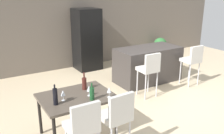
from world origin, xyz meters
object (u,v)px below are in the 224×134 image
bar_chair_middle (193,59)px  kitchen_island (148,65)px  dining_chair_far (117,115)px  refrigerator (87,39)px  wine_glass_far (89,89)px  bar_chair_left (149,68)px  wine_bottle_near (84,83)px  wine_glass_middle (63,93)px  wine_bottle_corner (55,96)px  wine_glass_right (109,90)px  dining_table (77,100)px  dining_chair_near (83,125)px  potted_plant (160,45)px  wine_bottle_left (92,93)px

bar_chair_middle → kitchen_island: bearing=134.0°
dining_chair_far → refrigerator: refrigerator is taller
bar_chair_middle → wine_glass_far: size_ratio=6.03×
bar_chair_left → wine_bottle_near: bar_chair_left is taller
bar_chair_middle → wine_glass_middle: 3.74m
bar_chair_middle → dining_chair_far: size_ratio=1.00×
kitchen_island → wine_bottle_near: 2.75m
bar_chair_left → wine_glass_far: bar_chair_left is taller
dining_chair_far → refrigerator: 4.31m
kitchen_island → refrigerator: bearing=116.5°
wine_bottle_corner → wine_glass_right: (0.82, -0.19, -0.01)m
dining_table → dining_chair_far: 0.85m
wine_glass_right → refrigerator: 3.79m
kitchen_island → dining_chair_near: bearing=-142.5°
bar_chair_left → wine_bottle_near: 1.86m
dining_chair_far → wine_glass_right: (0.16, 0.49, 0.17)m
bar_chair_left → kitchen_island: bearing=52.4°
bar_chair_middle → wine_glass_middle: size_ratio=6.03×
dining_chair_near → wine_glass_right: bearing=35.4°
dining_table → dining_chair_far: bearing=-71.8°
wine_glass_far → wine_glass_right: bearing=-41.3°
wine_bottle_corner → refrigerator: refrigerator is taller
bar_chair_middle → potted_plant: 2.91m
refrigerator → potted_plant: 3.00m
bar_chair_left → wine_bottle_near: bearing=-166.3°
wine_glass_middle → bar_chair_left: bearing=16.5°
wine_glass_far → refrigerator: size_ratio=0.09×
dining_chair_far → bar_chair_middle: bearing=24.3°
wine_glass_middle → wine_glass_far: bearing=-5.8°
wine_bottle_near → potted_plant: bearing=34.3°
dining_chair_far → wine_glass_middle: dining_chair_far is taller
wine_glass_far → wine_bottle_left: bearing=-100.2°
dining_chair_far → wine_glass_right: dining_chair_far is taller
wine_bottle_near → wine_glass_right: bearing=-68.0°
wine_bottle_corner → wine_glass_middle: size_ratio=1.86×
refrigerator → dining_chair_far: bearing=-110.1°
dining_chair_near → wine_bottle_left: 0.70m
bar_chair_middle → wine_bottle_near: 3.24m
dining_table → potted_plant: (4.70, 3.22, -0.27)m
wine_bottle_left → wine_bottle_near: (0.08, 0.44, 0.00)m
potted_plant → bar_chair_middle: bearing=-115.9°
dining_table → wine_bottle_left: size_ratio=4.19×
dining_table → wine_bottle_near: wine_bottle_near is taller
wine_bottle_corner → bar_chair_left: bearing=17.1°
kitchen_island → refrigerator: refrigerator is taller
wine_bottle_corner → wine_bottle_near: bearing=26.5°
wine_bottle_near → wine_glass_far: (-0.05, -0.28, 0.01)m
kitchen_island → refrigerator: size_ratio=0.94×
bar_chair_left → wine_bottle_left: size_ratio=3.77×
bar_chair_left → wine_glass_right: bar_chair_left is taller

